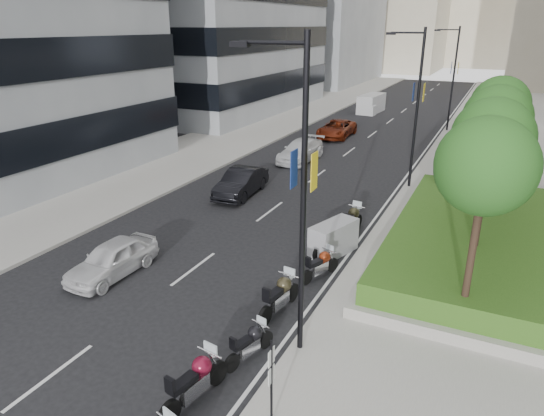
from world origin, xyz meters
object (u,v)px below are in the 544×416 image
Objects in this scene: car_a at (112,259)px; lamp_post_0 at (298,189)px; motorcycle_1 at (195,381)px; car_d at (337,129)px; car_b at (241,182)px; car_c at (301,151)px; motorcycle_6 at (351,221)px; parking_sign at (271,378)px; motorcycle_4 at (321,265)px; lamp_post_1 at (415,102)px; delivery_van at (371,104)px; motorcycle_2 at (250,343)px; motorcycle_3 at (280,295)px; lamp_post_2 at (452,74)px; motorcycle_5 at (333,239)px.

lamp_post_0 is at bearing -6.87° from car_a.
motorcycle_1 is (-1.45, -3.06, -4.42)m from lamp_post_0.
car_a is 0.77× the size of car_d.
car_b is 8.37m from car_c.
motorcycle_6 is (-1.01, 9.02, -4.42)m from lamp_post_0.
parking_sign reaches higher than motorcycle_1.
car_d is (-7.34, 24.04, 0.17)m from motorcycle_4.
car_d is at bearing 27.25° from motorcycle_6.
delivery_van is at bearing 109.26° from lamp_post_1.
car_a is (-7.15, 2.19, 0.15)m from motorcycle_2.
lamp_post_0 is 43.08m from delivery_van.
car_c is at bearing -83.63° from delivery_van.
motorcycle_1 is at bearing -115.40° from lamp_post_0.
lamp_post_1 is 3.73× the size of motorcycle_1.
motorcycle_6 is (-0.17, 4.52, 0.10)m from motorcycle_4.
motorcycle_4 is at bearing -64.13° from car_c.
motorcycle_6 is (-1.01, -7.98, -4.42)m from lamp_post_1.
lamp_post_1 is at bearing -66.18° from delivery_van.
car_a is (-8.16, 1.26, -4.39)m from lamp_post_0.
car_d is (-7.18, 19.52, 0.07)m from motorcycle_6.
car_b reaches higher than motorcycle_1.
car_c is at bearing 33.93° from motorcycle_2.
car_c reaches higher than motorcycle_3.
parking_sign is at bearing -165.04° from motorcycle_6.
car_a is (-8.16, -33.74, -4.39)m from lamp_post_2.
car_b is at bearing -90.44° from car_c.
car_d is at bearing 125.37° from lamp_post_1.
car_d is (-8.19, 11.53, -4.34)m from lamp_post_1.
parking_sign reaches higher than delivery_van.
motorcycle_1 is (-1.45, -20.06, -4.42)m from lamp_post_1.
car_c is at bearing 39.61° from motorcycle_6.
lamp_post_1 is at bearing 12.18° from motorcycle_2.
lamp_post_1 reaches higher than motorcycle_2.
car_a is at bearing -103.60° from lamp_post_2.
lamp_post_1 reaches higher than motorcycle_5.
car_b is at bearing -84.53° from delivery_van.
car_d reaches higher than motorcycle_4.
lamp_post_0 is 3.60× the size of motorcycle_5.
motorcycle_1 is at bearing -176.37° from motorcycle_2.
motorcycle_5 is at bearing 7.17° from motorcycle_1.
car_d is (-7.18, 29.47, 0.20)m from motorcycle_2.
delivery_van is at bearing 17.77° from motorcycle_3.
parking_sign reaches higher than car_c.
motorcycle_4 is (0.41, 2.83, -0.09)m from motorcycle_3.
parking_sign is 7.70m from motorcycle_4.
car_d is at bearing 91.94° from car_a.
lamp_post_1 is 3.60× the size of motorcycle_5.
motorcycle_1 is 16.21m from car_b.
motorcycle_1 is (-1.45, -38.06, -4.42)m from lamp_post_2.
car_d is (-7.13, 21.90, 0.02)m from motorcycle_5.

